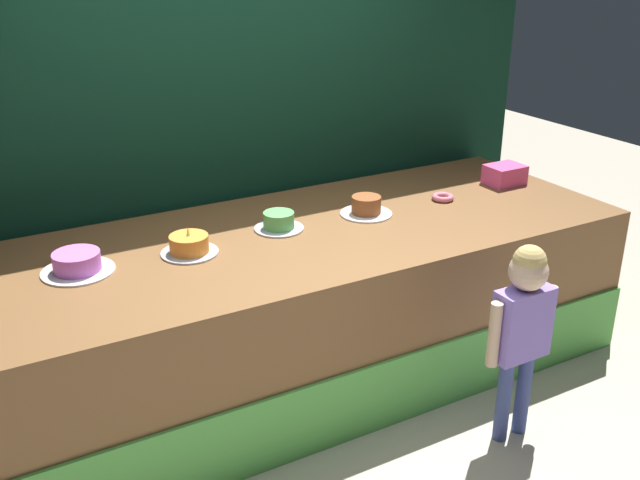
% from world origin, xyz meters
% --- Properties ---
extents(ground_plane, '(12.00, 12.00, 0.00)m').
position_xyz_m(ground_plane, '(0.00, 0.00, 0.00)').
color(ground_plane, '#BCB29E').
extents(stage_platform, '(3.79, 1.34, 0.88)m').
position_xyz_m(stage_platform, '(0.00, 0.66, 0.44)').
color(stage_platform, brown).
rests_on(stage_platform, ground_plane).
extents(curtain_backdrop, '(4.34, 0.08, 2.69)m').
position_xyz_m(curtain_backdrop, '(0.00, 1.42, 1.34)').
color(curtain_backdrop, black).
rests_on(curtain_backdrop, ground_plane).
extents(child_figure, '(0.40, 0.19, 1.05)m').
position_xyz_m(child_figure, '(0.73, -0.37, 0.68)').
color(child_figure, '#3F4C8C').
rests_on(child_figure, ground_plane).
extents(pink_box, '(0.23, 0.19, 0.12)m').
position_xyz_m(pink_box, '(1.61, 0.75, 0.94)').
color(pink_box, '#EF4D90').
rests_on(pink_box, stage_platform).
extents(donut, '(0.13, 0.13, 0.03)m').
position_xyz_m(donut, '(1.07, 0.70, 0.90)').
color(donut, pink).
rests_on(donut, stage_platform).
extents(cake_left, '(0.34, 0.34, 0.10)m').
position_xyz_m(cake_left, '(-1.07, 0.73, 0.92)').
color(cake_left, white).
rests_on(cake_left, stage_platform).
extents(cake_center, '(0.29, 0.29, 0.14)m').
position_xyz_m(cake_center, '(-0.54, 0.68, 0.92)').
color(cake_center, silver).
rests_on(cake_center, stage_platform).
extents(cake_right, '(0.27, 0.27, 0.10)m').
position_xyz_m(cake_right, '(0.00, 0.76, 0.92)').
color(cake_right, silver).
rests_on(cake_right, stage_platform).
extents(cake_far_right, '(0.30, 0.30, 0.11)m').
position_xyz_m(cake_far_right, '(0.54, 0.72, 0.92)').
color(cake_far_right, white).
rests_on(cake_far_right, stage_platform).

